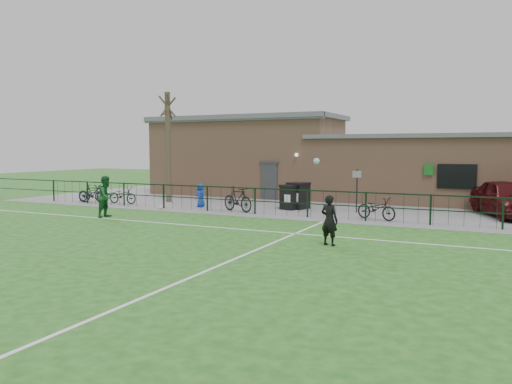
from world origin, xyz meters
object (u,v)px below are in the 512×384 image
at_px(car_maroon, 508,198).
at_px(bicycle_a, 91,193).
at_px(bicycle_c, 123,195).
at_px(bicycle_d, 238,199).
at_px(wheelie_bin_right, 298,197).
at_px(outfield_player, 107,197).
at_px(wheelie_bin_left, 291,198).
at_px(spectator_child, 201,195).
at_px(bicycle_e, 376,208).
at_px(bare_tree, 168,148).
at_px(sign_post, 357,191).
at_px(bicycle_b, 93,194).
at_px(ball_ground, 161,208).

distance_m(car_maroon, bicycle_a, 20.88).
bearing_deg(bicycle_c, bicycle_d, -93.85).
bearing_deg(wheelie_bin_right, outfield_player, -120.93).
bearing_deg(outfield_player, bicycle_d, -48.48).
relative_size(wheelie_bin_left, spectator_child, 0.94).
relative_size(spectator_child, outfield_player, 0.66).
bearing_deg(car_maroon, bicycle_e, -167.41).
bearing_deg(bare_tree, spectator_child, -25.06).
height_order(bicycle_a, bicycle_e, bicycle_a).
relative_size(bicycle_a, bicycle_d, 0.93).
bearing_deg(bicycle_c, bare_tree, -43.86).
relative_size(wheelie_bin_right, bicycle_e, 0.67).
relative_size(wheelie_bin_left, bicycle_c, 0.65).
bearing_deg(outfield_player, sign_post, -58.60).
xyz_separation_m(bicycle_e, spectator_child, (-8.90, 0.61, 0.12)).
bearing_deg(bicycle_a, bicycle_e, -92.23).
bearing_deg(bicycle_a, wheelie_bin_right, -82.15).
bearing_deg(bicycle_c, bicycle_b, 94.86).
xyz_separation_m(bicycle_d, ball_ground, (-3.75, -0.87, -0.50)).
height_order(wheelie_bin_left, sign_post, sign_post).
bearing_deg(bicycle_e, spectator_child, 106.16).
bearing_deg(bicycle_d, bicycle_b, 110.95).
xyz_separation_m(car_maroon, outfield_player, (-15.55, -7.50, 0.07)).
distance_m(wheelie_bin_right, sign_post, 2.94).
bearing_deg(sign_post, bicycle_b, -171.81).
bearing_deg(car_maroon, wheelie_bin_left, 168.02).
bearing_deg(outfield_player, wheelie_bin_left, -48.13).
bearing_deg(bicycle_d, bare_tree, 90.07).
distance_m(car_maroon, bicycle_c, 18.65).
relative_size(wheelie_bin_right, bicycle_c, 0.70).
relative_size(bicycle_d, ball_ground, 9.43).
relative_size(wheelie_bin_left, car_maroon, 0.24).
xyz_separation_m(bicycle_c, ball_ground, (3.33, -1.15, -0.37)).
xyz_separation_m(wheelie_bin_right, bicycle_e, (4.23, -2.10, -0.13)).
bearing_deg(bicycle_a, bicycle_b, -125.09).
distance_m(sign_post, spectator_child, 7.70).
xyz_separation_m(car_maroon, ball_ground, (-15.04, -4.36, -0.72)).
bearing_deg(spectator_child, wheelie_bin_left, 31.64).
height_order(spectator_child, ball_ground, spectator_child).
bearing_deg(bicycle_b, sign_post, -106.75).
distance_m(bicycle_c, spectator_child, 4.61).
xyz_separation_m(wheelie_bin_left, sign_post, (3.17, 0.22, 0.45)).
relative_size(bicycle_d, outfield_player, 1.08).
distance_m(wheelie_bin_left, bicycle_a, 11.36).
relative_size(wheelie_bin_left, bicycle_e, 0.62).
relative_size(sign_post, bicycle_a, 1.12).
xyz_separation_m(wheelie_bin_left, bicycle_e, (4.49, -1.73, -0.09)).
height_order(wheelie_bin_right, bicycle_c, wheelie_bin_right).
relative_size(car_maroon, outfield_player, 2.64).
bearing_deg(bicycle_c, ball_ground, -110.61).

